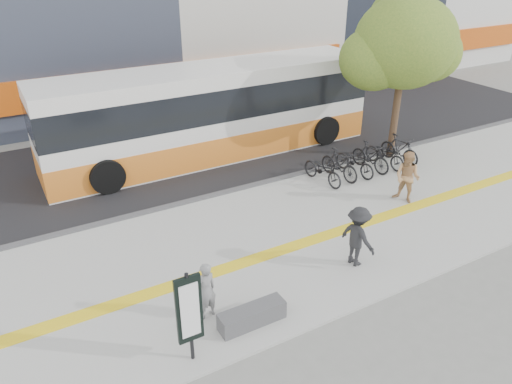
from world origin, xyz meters
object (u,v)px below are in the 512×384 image
bench (252,316)px  pedestrian_tan (407,177)px  street_tree (402,44)px  bus (212,115)px  signboard (189,311)px  pedestrian_dark (358,236)px  seated_woman (206,291)px

bench → pedestrian_tan: pedestrian_tan is taller
street_tree → bus: 7.74m
signboard → pedestrian_dark: signboard is taller
street_tree → pedestrian_dark: (-6.17, -5.34, -3.57)m
signboard → pedestrian_tan: bearing=18.3°
signboard → seated_woman: (0.80, 1.05, -0.55)m
bench → pedestrian_tan: (7.39, 2.67, 0.66)m
bench → signboard: bearing=-169.2°
bench → bus: bearing=69.9°
signboard → pedestrian_tan: signboard is taller
pedestrian_dark → pedestrian_tan: bearing=-69.9°
street_tree → pedestrian_tan: (-2.39, -3.35, -3.55)m
bus → street_tree: bearing=-30.6°
seated_woman → pedestrian_dark: pedestrian_dark is taller
street_tree → bench: bearing=-148.4°
street_tree → pedestrian_tan: bearing=-125.5°
bench → pedestrian_dark: size_ratio=0.93×
bench → signboard: size_ratio=0.73×
pedestrian_tan → pedestrian_dark: 4.27m
bus → seated_woman: (-4.36, -8.95, -0.92)m
bench → pedestrian_tan: 7.89m
bench → seated_woman: (-0.80, 0.75, 0.52)m
bench → street_tree: bearing=31.6°
bus → seated_woman: size_ratio=9.05×
signboard → street_tree: street_tree is taller
street_tree → pedestrian_dark: 8.91m
bus → pedestrian_tan: bearing=-61.4°
pedestrian_tan → bench: bearing=-89.8°
street_tree → bus: (-6.22, 3.68, -2.77)m
bench → street_tree: (9.78, 6.02, 4.21)m
street_tree → seated_woman: size_ratio=4.25×
pedestrian_tan → seated_woman: bearing=-96.4°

